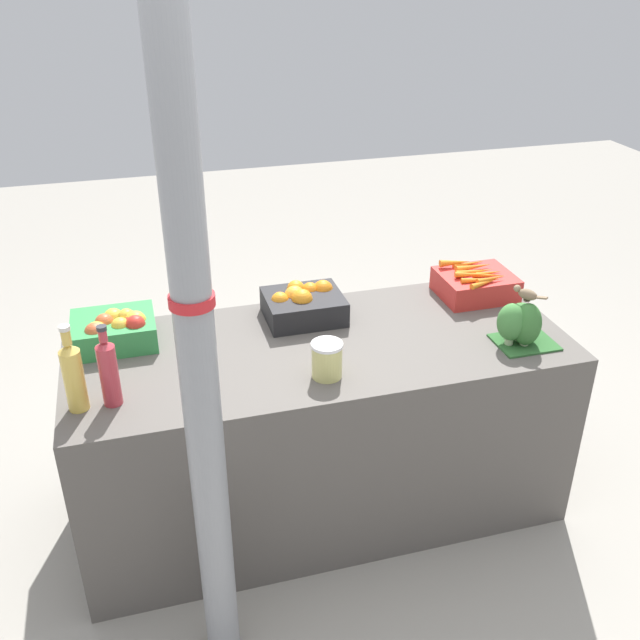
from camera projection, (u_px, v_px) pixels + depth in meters
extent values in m
plane|color=gray|center=(320.00, 499.00, 3.04)|extent=(10.00, 10.00, 0.00)
cube|color=#56514C|center=(320.00, 426.00, 2.86)|extent=(1.87, 0.78, 0.77)
cylinder|color=gray|center=(196.00, 341.00, 1.85)|extent=(0.11, 0.11, 2.38)
cylinder|color=red|center=(192.00, 300.00, 1.79)|extent=(0.12, 0.12, 0.03)
cube|color=#2D8442|center=(114.00, 331.00, 2.66)|extent=(0.30, 0.26, 0.10)
sphere|color=gold|center=(97.00, 332.00, 2.58)|extent=(0.08, 0.08, 0.08)
sphere|color=#BC562D|center=(95.00, 333.00, 2.57)|extent=(0.08, 0.08, 0.08)
sphere|color=#BC562D|center=(105.00, 323.00, 2.62)|extent=(0.07, 0.07, 0.07)
sphere|color=red|center=(134.00, 325.00, 2.62)|extent=(0.07, 0.07, 0.07)
sphere|color=gold|center=(114.00, 318.00, 2.67)|extent=(0.08, 0.08, 0.08)
sphere|color=red|center=(132.00, 325.00, 2.62)|extent=(0.07, 0.07, 0.07)
sphere|color=gold|center=(136.00, 321.00, 2.63)|extent=(0.08, 0.08, 0.08)
sphere|color=red|center=(136.00, 325.00, 2.60)|extent=(0.07, 0.07, 0.07)
sphere|color=gold|center=(120.00, 326.00, 2.60)|extent=(0.07, 0.07, 0.07)
sphere|color=gold|center=(127.00, 317.00, 2.65)|extent=(0.06, 0.06, 0.06)
cube|color=black|center=(304.00, 307.00, 2.83)|extent=(0.30, 0.26, 0.10)
sphere|color=orange|center=(310.00, 291.00, 2.87)|extent=(0.07, 0.07, 0.07)
sphere|color=orange|center=(296.00, 289.00, 2.86)|extent=(0.07, 0.07, 0.07)
sphere|color=orange|center=(302.00, 300.00, 2.78)|extent=(0.08, 0.08, 0.08)
sphere|color=orange|center=(323.00, 290.00, 2.88)|extent=(0.08, 0.08, 0.08)
sphere|color=orange|center=(295.00, 296.00, 2.82)|extent=(0.09, 0.09, 0.09)
sphere|color=orange|center=(280.00, 301.00, 2.79)|extent=(0.07, 0.07, 0.07)
cube|color=red|center=(475.00, 285.00, 3.01)|extent=(0.30, 0.26, 0.10)
cone|color=orange|center=(474.00, 267.00, 3.02)|extent=(0.17, 0.04, 0.03)
cone|color=orange|center=(455.00, 263.00, 3.04)|extent=(0.14, 0.04, 0.03)
cone|color=orange|center=(488.00, 273.00, 2.98)|extent=(0.12, 0.03, 0.02)
cone|color=orange|center=(469.00, 264.00, 3.07)|extent=(0.16, 0.05, 0.02)
cone|color=orange|center=(471.00, 275.00, 2.94)|extent=(0.14, 0.06, 0.02)
cone|color=orange|center=(481.00, 280.00, 2.92)|extent=(0.17, 0.05, 0.02)
cone|color=orange|center=(491.00, 279.00, 2.91)|extent=(0.14, 0.05, 0.02)
cone|color=orange|center=(474.00, 272.00, 2.98)|extent=(0.17, 0.03, 0.03)
cone|color=orange|center=(489.00, 275.00, 2.96)|extent=(0.13, 0.06, 0.02)
cone|color=orange|center=(485.00, 283.00, 2.89)|extent=(0.15, 0.07, 0.02)
cube|color=#2D602D|center=(524.00, 342.00, 2.67)|extent=(0.22, 0.18, 0.01)
ellipsoid|color=#427F3D|center=(512.00, 322.00, 2.61)|extent=(0.11, 0.11, 0.14)
cylinder|color=#B2C693|center=(509.00, 341.00, 2.65)|extent=(0.03, 0.03, 0.02)
ellipsoid|color=#427F3D|center=(525.00, 321.00, 2.65)|extent=(0.10, 0.10, 0.14)
cylinder|color=#B2C693|center=(522.00, 337.00, 2.68)|extent=(0.03, 0.03, 0.02)
ellipsoid|color=#427F3D|center=(522.00, 321.00, 2.65)|extent=(0.13, 0.13, 0.14)
cylinder|color=#B2C693|center=(519.00, 337.00, 2.68)|extent=(0.03, 0.03, 0.02)
ellipsoid|color=#387033|center=(527.00, 324.00, 2.61)|extent=(0.11, 0.11, 0.17)
cylinder|color=#B2C693|center=(524.00, 341.00, 2.65)|extent=(0.03, 0.03, 0.02)
cylinder|color=gold|center=(74.00, 380.00, 2.26)|extent=(0.07, 0.07, 0.21)
cone|color=gold|center=(68.00, 348.00, 2.20)|extent=(0.07, 0.07, 0.03)
cylinder|color=gold|center=(66.00, 337.00, 2.18)|extent=(0.03, 0.03, 0.05)
cylinder|color=silver|center=(64.00, 328.00, 2.17)|extent=(0.03, 0.03, 0.01)
cylinder|color=#B2333D|center=(109.00, 376.00, 2.28)|extent=(0.06, 0.06, 0.21)
cone|color=#B2333D|center=(104.00, 344.00, 2.23)|extent=(0.06, 0.06, 0.02)
cylinder|color=#B2333D|center=(103.00, 336.00, 2.21)|extent=(0.03, 0.03, 0.04)
cylinder|color=#2D2D33|center=(101.00, 328.00, 2.20)|extent=(0.03, 0.03, 0.01)
cylinder|color=#D1CC75|center=(327.00, 361.00, 2.45)|extent=(0.11, 0.11, 0.12)
cylinder|color=white|center=(327.00, 345.00, 2.42)|extent=(0.11, 0.11, 0.01)
cube|color=#4C3D2D|center=(527.00, 300.00, 2.60)|extent=(0.02, 0.02, 0.01)
ellipsoid|color=#7A664C|center=(528.00, 295.00, 2.58)|extent=(0.07, 0.08, 0.04)
sphere|color=#897556|center=(517.00, 288.00, 2.60)|extent=(0.03, 0.03, 0.03)
cone|color=#4C3D28|center=(514.00, 287.00, 2.61)|extent=(0.01, 0.02, 0.01)
cube|color=#7A664C|center=(542.00, 298.00, 2.55)|extent=(0.04, 0.04, 0.01)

